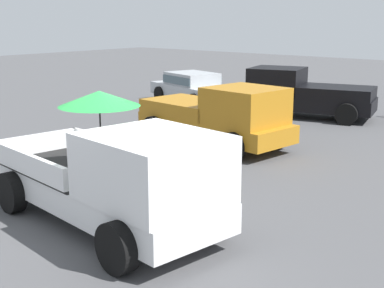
% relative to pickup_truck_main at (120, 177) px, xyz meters
% --- Properties ---
extents(ground_plane, '(80.00, 80.00, 0.00)m').
position_rel_pickup_truck_main_xyz_m(ground_plane, '(-0.46, 0.04, -1.00)').
color(ground_plane, '#4C4C4F').
extents(pickup_truck_main, '(5.23, 2.72, 2.40)m').
position_rel_pickup_truck_main_xyz_m(pickup_truck_main, '(0.00, 0.00, 0.00)').
color(pickup_truck_main, black).
rests_on(pickup_truck_main, ground).
extents(pickup_truck_red, '(4.95, 2.54, 1.80)m').
position_rel_pickup_truck_main_xyz_m(pickup_truck_red, '(-2.61, 6.20, -0.12)').
color(pickup_truck_red, black).
rests_on(pickup_truck_red, ground).
extents(pickup_truck_far, '(5.10, 3.11, 1.80)m').
position_rel_pickup_truck_main_xyz_m(pickup_truck_far, '(-3.10, 11.94, -0.12)').
color(pickup_truck_far, black).
rests_on(pickup_truck_far, ground).
extents(parked_sedan_near, '(4.61, 2.82, 1.33)m').
position_rel_pickup_truck_main_xyz_m(parked_sedan_near, '(-8.26, 11.69, -0.26)').
color(parked_sedan_near, black).
rests_on(parked_sedan_near, ground).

